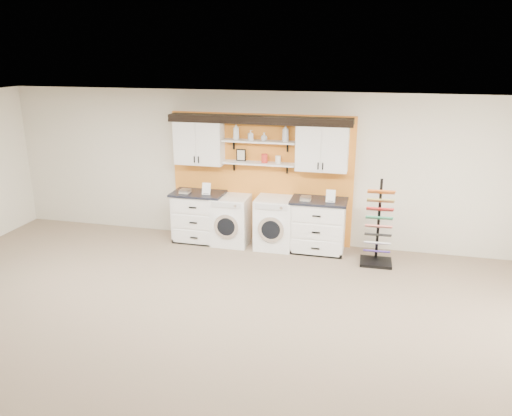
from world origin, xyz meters
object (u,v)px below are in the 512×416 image
(washer, at_px, (231,220))
(base_cabinet_left, at_px, (199,216))
(sample_rack, at_px, (378,237))
(base_cabinet_right, at_px, (318,226))
(dryer, at_px, (275,223))

(washer, bearing_deg, base_cabinet_left, 179.70)
(sample_rack, bearing_deg, base_cabinet_left, 173.15)
(base_cabinet_right, height_order, sample_rack, sample_rack)
(base_cabinet_right, relative_size, sample_rack, 0.68)
(sample_rack, bearing_deg, dryer, 168.94)
(base_cabinet_right, distance_m, sample_rack, 1.09)
(washer, relative_size, dryer, 0.97)
(washer, xyz_separation_m, sample_rack, (2.66, -0.31, 0.03))
(base_cabinet_right, bearing_deg, dryer, -179.76)
(base_cabinet_left, height_order, dryer, base_cabinet_left)
(washer, bearing_deg, dryer, 0.00)
(base_cabinet_left, distance_m, dryer, 1.47)
(base_cabinet_left, bearing_deg, sample_rack, -5.49)
(base_cabinet_left, xyz_separation_m, washer, (0.64, -0.00, -0.02))
(base_cabinet_right, height_order, washer, base_cabinet_right)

